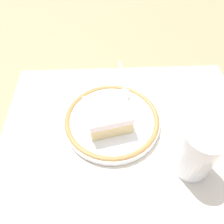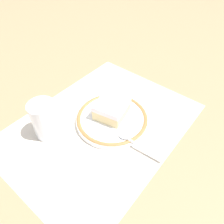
% 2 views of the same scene
% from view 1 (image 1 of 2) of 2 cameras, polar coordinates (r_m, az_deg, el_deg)
% --- Properties ---
extents(ground_plane, '(2.40, 2.40, 0.00)m').
position_cam_1_polar(ground_plane, '(0.44, 3.88, -4.21)').
color(ground_plane, '#9E7551').
extents(placemat, '(0.49, 0.36, 0.00)m').
position_cam_1_polar(placemat, '(0.44, 3.89, -4.15)').
color(placemat, beige).
rests_on(placemat, ground_plane).
extents(plate, '(0.19, 0.19, 0.02)m').
position_cam_1_polar(plate, '(0.44, -0.00, -2.08)').
color(plate, white).
rests_on(plate, placemat).
extents(cake_slice, '(0.09, 0.09, 0.04)m').
position_cam_1_polar(cake_slice, '(0.41, -1.08, -0.72)').
color(cake_slice, beige).
rests_on(cake_slice, plate).
extents(spoon, '(0.03, 0.12, 0.01)m').
position_cam_1_polar(spoon, '(0.49, 3.17, 6.34)').
color(spoon, silver).
rests_on(spoon, plate).
extents(cup, '(0.06, 0.06, 0.10)m').
position_cam_1_polar(cup, '(0.38, 20.76, -9.88)').
color(cup, silver).
rests_on(cup, placemat).
extents(napkin, '(0.13, 0.13, 0.00)m').
position_cam_1_polar(napkin, '(0.42, -18.33, -13.10)').
color(napkin, white).
rests_on(napkin, placemat).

